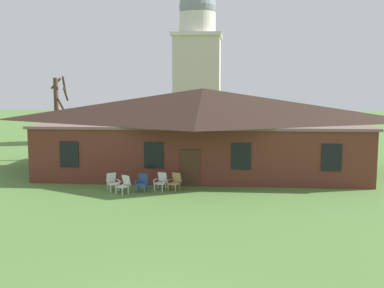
% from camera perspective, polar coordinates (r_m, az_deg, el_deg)
% --- Properties ---
extents(brick_building, '(20.66, 10.40, 5.55)m').
position_cam_1_polar(brick_building, '(30.54, 1.36, 1.90)').
color(brick_building, brown).
rests_on(brick_building, ground).
extents(dome_tower, '(5.18, 5.18, 16.87)m').
position_cam_1_polar(dome_tower, '(48.90, 0.68, 9.50)').
color(dome_tower, beige).
rests_on(dome_tower, ground).
extents(lawn_chair_by_porch, '(0.85, 0.87, 0.96)m').
position_cam_1_polar(lawn_chair_by_porch, '(25.26, -9.98, -4.66)').
color(lawn_chair_by_porch, silver).
rests_on(lawn_chair_by_porch, ground).
extents(lawn_chair_near_door, '(0.84, 0.87, 0.96)m').
position_cam_1_polar(lawn_chair_near_door, '(24.50, -8.56, -5.00)').
color(lawn_chair_near_door, silver).
rests_on(lawn_chair_near_door, ground).
extents(lawn_chair_left_end, '(0.69, 0.72, 0.96)m').
position_cam_1_polar(lawn_chair_left_end, '(24.80, -6.29, -4.81)').
color(lawn_chair_left_end, '#2D5693').
rests_on(lawn_chair_left_end, ground).
extents(lawn_chair_middle, '(0.75, 0.80, 0.96)m').
position_cam_1_polar(lawn_chair_middle, '(25.10, -3.90, -4.64)').
color(lawn_chair_middle, white).
rests_on(lawn_chair_middle, ground).
extents(lawn_chair_right_end, '(0.80, 0.84, 0.96)m').
position_cam_1_polar(lawn_chair_right_end, '(24.95, -2.15, -4.70)').
color(lawn_chair_right_end, tan).
rests_on(lawn_chair_right_end, ground).
extents(bare_tree_beside_building, '(1.47, 1.62, 6.47)m').
position_cam_1_polar(bare_tree_beside_building, '(36.89, -16.50, 3.57)').
color(bare_tree_beside_building, brown).
rests_on(bare_tree_beside_building, ground).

